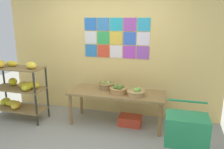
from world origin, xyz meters
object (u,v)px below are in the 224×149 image
at_px(banana_shelf_unit, 18,87).
at_px(fruit_basket_back_right, 118,89).
at_px(fruit_basket_left, 106,85).
at_px(fruit_basket_centre, 136,92).
at_px(produce_crate_under_table, 130,121).
at_px(shopping_cart, 186,131).
at_px(display_table, 116,96).

height_order(banana_shelf_unit, fruit_basket_back_right, banana_shelf_unit).
bearing_deg(fruit_basket_left, fruit_basket_centre, -20.17).
bearing_deg(produce_crate_under_table, shopping_cart, -45.43).
relative_size(banana_shelf_unit, fruit_basket_centre, 3.81).
height_order(fruit_basket_centre, fruit_basket_back_right, fruit_basket_back_right).
height_order(display_table, shopping_cart, shopping_cart).
bearing_deg(shopping_cart, fruit_basket_left, 148.93).
distance_m(display_table, fruit_basket_centre, 0.42).
relative_size(fruit_basket_left, produce_crate_under_table, 0.72).
bearing_deg(produce_crate_under_table, fruit_basket_back_right, -162.09).
bearing_deg(fruit_basket_centre, banana_shelf_unit, -175.62).
bearing_deg(produce_crate_under_table, fruit_basket_left, 167.19).
bearing_deg(fruit_basket_left, banana_shelf_unit, -166.54).
height_order(fruit_basket_back_right, produce_crate_under_table, fruit_basket_back_right).
xyz_separation_m(fruit_basket_left, shopping_cart, (1.43, -1.06, -0.21)).
relative_size(display_table, fruit_basket_left, 5.86).
distance_m(fruit_basket_back_right, shopping_cart, 1.46).
height_order(fruit_basket_left, fruit_basket_centre, fruit_basket_left).
distance_m(fruit_basket_centre, produce_crate_under_table, 0.63).
xyz_separation_m(banana_shelf_unit, fruit_basket_back_right, (1.96, 0.22, 0.06)).
relative_size(display_table, fruit_basket_centre, 5.62).
xyz_separation_m(fruit_basket_left, produce_crate_under_table, (0.50, -0.11, -0.62)).
relative_size(display_table, produce_crate_under_table, 4.20).
distance_m(fruit_basket_left, produce_crate_under_table, 0.81).
distance_m(banana_shelf_unit, fruit_basket_back_right, 1.97).
height_order(display_table, fruit_basket_back_right, fruit_basket_back_right).
relative_size(fruit_basket_left, shopping_cart, 0.35).
xyz_separation_m(banana_shelf_unit, fruit_basket_left, (1.68, 0.40, 0.05)).
bearing_deg(fruit_basket_centre, produce_crate_under_table, 136.11).
bearing_deg(fruit_basket_back_right, produce_crate_under_table, 17.91).
bearing_deg(fruit_basket_left, shopping_cart, -36.52).
bearing_deg(fruit_basket_back_right, fruit_basket_left, 146.47).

